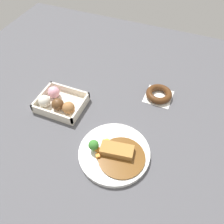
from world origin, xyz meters
TOP-DOWN VIEW (x-y plane):
  - ground_plane at (0.00, 0.00)m, footprint 1.60×1.60m
  - curry_plate at (0.16, -0.15)m, footprint 0.26×0.26m
  - donut_box at (-0.15, -0.01)m, footprint 0.20×0.16m
  - chocolate_ring_donut at (0.24, 0.21)m, footprint 0.12×0.12m

SIDE VIEW (x-z plane):
  - ground_plane at x=0.00m, z-range 0.00..0.00m
  - curry_plate at x=0.16m, z-range -0.02..0.05m
  - chocolate_ring_donut at x=0.24m, z-range 0.00..0.03m
  - donut_box at x=-0.15m, z-range -0.01..0.06m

